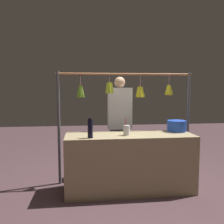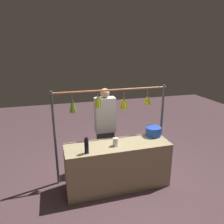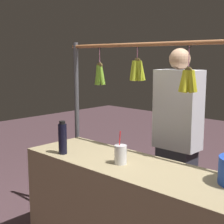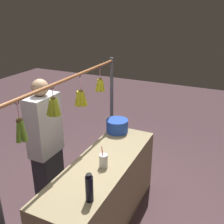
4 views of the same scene
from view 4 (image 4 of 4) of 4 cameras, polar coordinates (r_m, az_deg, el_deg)
The scene contains 7 objects.
ground_plane at distance 3.31m, azimuth -1.97°, elevation -22.53°, with size 12.00×12.00×0.00m, color #4D353A.
market_counter at distance 3.04m, azimuth -2.08°, elevation -17.15°, with size 1.77×0.56×0.80m, color tan.
display_rack at distance 2.78m, azimuth -8.97°, elevation -1.97°, with size 2.06×0.14×1.69m.
water_bottle at distance 2.27m, azimuth -4.87°, elevation -15.92°, with size 0.07×0.07×0.26m.
blue_bucket at distance 3.41m, azimuth 1.11°, elevation -2.96°, with size 0.28×0.28×0.16m, color blue.
drink_cup at distance 2.71m, azimuth -1.83°, elevation -10.35°, with size 0.09×0.09×0.23m.
vendor_person at distance 3.10m, azimuth -13.80°, elevation -7.96°, with size 0.39×0.21×1.63m.
Camera 4 is at (2.09, 1.11, 2.32)m, focal length 42.77 mm.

